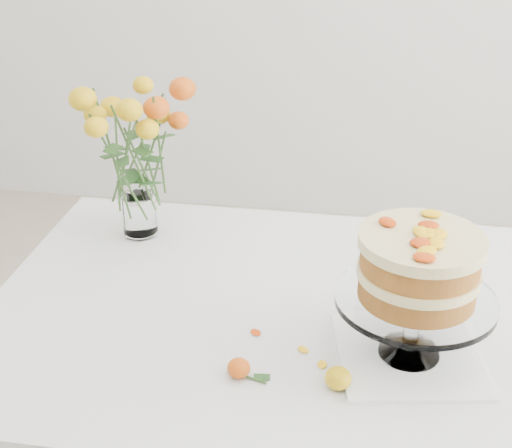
{
  "coord_description": "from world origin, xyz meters",
  "views": [
    {
      "loc": [
        0.07,
        -1.26,
        1.61
      ],
      "look_at": [
        -0.15,
        0.07,
        0.91
      ],
      "focal_mm": 50.0,
      "sensor_mm": 36.0,
      "label": 1
    }
  ],
  "objects": [
    {
      "name": "stray_petal_b",
      "position": [
        -0.02,
        -0.14,
        0.76
      ],
      "size": [
        0.03,
        0.02,
        0.0
      ],
      "primitive_type": "ellipsoid",
      "color": "yellow",
      "rests_on": "table"
    },
    {
      "name": "cake_stand",
      "position": [
        0.18,
        -0.13,
        0.94
      ],
      "size": [
        0.3,
        0.3,
        0.27
      ],
      "rotation": [
        0.0,
        0.0,
        -0.38
      ],
      "color": "white",
      "rests_on": "napkin"
    },
    {
      "name": "stray_petal_c",
      "position": [
        0.02,
        -0.18,
        0.76
      ],
      "size": [
        0.03,
        0.02,
        0.0
      ],
      "primitive_type": "ellipsoid",
      "color": "yellow",
      "rests_on": "table"
    },
    {
      "name": "napkin",
      "position": [
        0.18,
        -0.13,
        0.76
      ],
      "size": [
        0.31,
        0.31,
        0.01
      ],
      "primitive_type": "cube",
      "rotation": [
        0.0,
        0.0,
        0.18
      ],
      "color": "white",
      "rests_on": "table"
    },
    {
      "name": "loose_rose_far",
      "position": [
        -0.13,
        -0.24,
        0.77
      ],
      "size": [
        0.08,
        0.04,
        0.04
      ],
      "rotation": [
        0.0,
        0.0,
        -0.29
      ],
      "color": "#B95109",
      "rests_on": "table"
    },
    {
      "name": "table",
      "position": [
        0.0,
        0.0,
        0.67
      ],
      "size": [
        1.43,
        0.93,
        0.76
      ],
      "color": "tan",
      "rests_on": "ground"
    },
    {
      "name": "stray_petal_a",
      "position": [
        -0.12,
        -0.1,
        0.76
      ],
      "size": [
        0.03,
        0.02,
        0.0
      ],
      "primitive_type": "ellipsoid",
      "color": "yellow",
      "rests_on": "table"
    },
    {
      "name": "loose_rose_near",
      "position": [
        0.05,
        -0.24,
        0.78
      ],
      "size": [
        0.09,
        0.05,
        0.04
      ],
      "rotation": [
        0.0,
        0.0,
        -0.14
      ],
      "color": "yellow",
      "rests_on": "table"
    },
    {
      "name": "rose_vase",
      "position": [
        -0.48,
        0.27,
        1.01
      ],
      "size": [
        0.37,
        0.37,
        0.44
      ],
      "rotation": [
        0.0,
        0.0,
        -0.36
      ],
      "color": "white",
      "rests_on": "table"
    }
  ]
}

